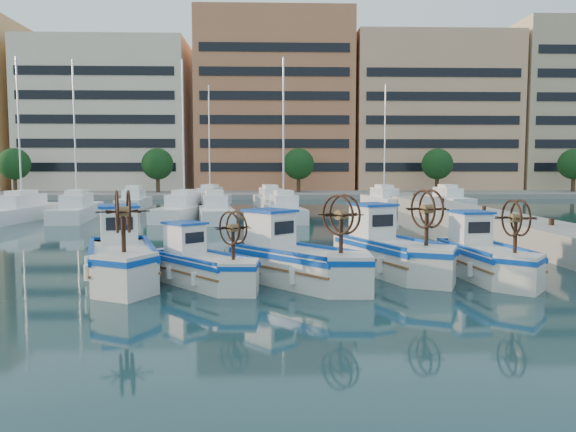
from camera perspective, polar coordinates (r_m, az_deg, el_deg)
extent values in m
plane|color=#1A3C44|center=(19.09, -2.84, -6.52)|extent=(300.00, 300.00, 0.00)
cube|color=gray|center=(29.72, 23.40, -1.61)|extent=(3.00, 60.00, 1.20)
cube|color=gray|center=(85.77, -2.06, 2.65)|extent=(180.00, 40.00, 0.60)
cube|color=beige|center=(87.20, -17.60, 9.57)|extent=(23.00, 14.00, 21.00)
cube|color=black|center=(80.51, -18.97, 9.93)|extent=(21.16, 0.12, 18.90)
cube|color=#C4744C|center=(84.22, -1.40, 11.33)|extent=(22.00, 14.00, 25.00)
cube|color=black|center=(77.26, -1.36, 11.91)|extent=(20.24, 0.12, 22.50)
cube|color=#E1A77D|center=(87.33, 14.11, 9.97)|extent=(23.00, 14.00, 22.00)
cube|color=black|center=(80.64, 15.50, 10.36)|extent=(21.16, 0.12, 19.80)
cylinder|color=#3F2B19|center=(79.15, -25.98, 2.82)|extent=(0.50, 0.50, 3.00)
sphere|color=#19471B|center=(79.12, -26.06, 4.78)|extent=(4.00, 4.00, 4.00)
cylinder|color=#3F2B19|center=(73.65, -13.08, 3.07)|extent=(0.50, 0.50, 3.00)
sphere|color=#19471B|center=(73.61, -13.12, 5.17)|extent=(4.00, 4.00, 4.00)
cylinder|color=#3F2B19|center=(72.33, 1.07, 3.17)|extent=(0.50, 0.50, 3.00)
sphere|color=#19471B|center=(72.29, 1.08, 5.31)|extent=(4.00, 4.00, 4.00)
cylinder|color=#3F2B19|center=(75.41, 14.88, 3.08)|extent=(0.50, 0.50, 3.00)
sphere|color=#19471B|center=(75.38, 14.93, 5.13)|extent=(4.00, 4.00, 4.00)
cylinder|color=#3F2B19|center=(82.41, 26.97, 2.85)|extent=(0.50, 0.50, 3.00)
sphere|color=#19471B|center=(82.37, 27.05, 4.73)|extent=(4.00, 4.00, 4.00)
cube|color=white|center=(44.42, -25.38, 0.24)|extent=(3.07, 9.84, 1.00)
cylinder|color=silver|center=(44.35, -25.65, 7.34)|extent=(0.12, 0.12, 11.00)
cube|color=white|center=(44.04, -20.62, 0.37)|extent=(3.58, 10.35, 1.00)
cylinder|color=silver|center=(43.97, -20.84, 7.53)|extent=(0.12, 0.12, 11.00)
cube|color=white|center=(41.86, -10.47, 0.38)|extent=(3.64, 9.43, 1.00)
cylinder|color=silver|center=(41.79, -10.59, 7.92)|extent=(0.12, 0.12, 11.00)
cube|color=white|center=(40.97, -7.50, 0.32)|extent=(3.77, 10.25, 1.00)
cube|color=white|center=(40.28, -0.46, 0.29)|extent=(3.19, 8.14, 1.00)
cylinder|color=silver|center=(40.20, -0.46, 8.12)|extent=(0.12, 0.12, 11.00)
cube|color=white|center=(53.15, -15.36, 1.25)|extent=(2.60, 7.38, 1.00)
cube|color=white|center=(54.33, -7.92, 1.46)|extent=(3.54, 9.20, 1.00)
cylinder|color=silver|center=(54.27, -7.99, 7.27)|extent=(0.12, 0.12, 11.00)
cube|color=white|center=(52.99, -1.82, 1.42)|extent=(3.51, 9.12, 1.00)
cube|color=white|center=(54.13, 9.72, 1.42)|extent=(3.22, 8.81, 1.00)
cylinder|color=silver|center=(54.07, 9.81, 7.25)|extent=(0.12, 0.12, 11.00)
cube|color=white|center=(56.05, 15.89, 1.42)|extent=(2.58, 8.98, 1.00)
cube|color=silver|center=(19.55, -16.57, -4.71)|extent=(3.29, 5.03, 1.16)
cube|color=#0D41AD|center=(19.48, -16.61, -3.43)|extent=(3.39, 5.18, 0.18)
cube|color=blue|center=(19.49, -16.60, -3.64)|extent=(2.73, 4.46, 0.07)
cube|color=white|center=(20.71, -16.83, -0.86)|extent=(1.59, 1.74, 1.22)
cube|color=#0D41AD|center=(20.65, -16.87, 0.97)|extent=(1.80, 1.94, 0.09)
cylinder|color=#331E14|center=(17.40, -16.37, -1.82)|extent=(0.13, 0.13, 1.28)
cylinder|color=brown|center=(17.34, -16.43, 0.44)|extent=(0.43, 0.40, 0.31)
torus|color=#331E14|center=(17.33, -16.98, 0.42)|extent=(0.46, 1.26, 1.30)
torus|color=#331E14|center=(17.35, -15.88, 0.45)|extent=(0.46, 1.26, 1.30)
cube|color=silver|center=(18.44, -8.59, -5.51)|extent=(3.64, 3.83, 0.93)
cube|color=#0D41AD|center=(18.37, -8.61, -4.44)|extent=(3.75, 3.94, 0.14)
cube|color=blue|center=(18.38, -8.61, -4.61)|extent=(3.13, 3.32, 0.05)
cube|color=white|center=(19.16, -10.43, -2.27)|extent=(1.48, 1.50, 0.97)
cube|color=#0D41AD|center=(19.10, -10.45, -0.70)|extent=(1.67, 1.69, 0.07)
cylinder|color=#331E14|center=(17.01, -5.59, -3.04)|extent=(0.11, 0.11, 1.02)
cylinder|color=brown|center=(16.94, -5.61, -1.21)|extent=(0.37, 0.37, 0.25)
torus|color=#331E14|center=(16.86, -5.97, -1.24)|extent=(0.73, 0.81, 1.03)
torus|color=#331E14|center=(17.02, -5.26, -1.18)|extent=(0.73, 0.81, 1.03)
cube|color=silver|center=(18.41, 0.84, -5.18)|extent=(4.40, 4.57, 1.11)
cube|color=#0D41AD|center=(18.34, 0.84, -3.88)|extent=(4.53, 4.71, 0.17)
cube|color=blue|center=(18.35, 0.84, -4.08)|extent=(3.79, 3.96, 0.06)
cube|color=white|center=(19.16, -1.84, -1.34)|extent=(1.79, 1.80, 1.16)
cube|color=#0D41AD|center=(19.10, -1.84, 0.56)|extent=(2.01, 2.03, 0.08)
cylinder|color=#331E14|center=(16.96, 5.40, -2.08)|extent=(0.13, 0.13, 1.23)
cylinder|color=brown|center=(16.89, 5.42, 0.13)|extent=(0.45, 0.45, 0.30)
torus|color=#331E14|center=(16.77, 5.06, 0.10)|extent=(0.89, 0.97, 1.24)
torus|color=#331E14|center=(17.01, 5.77, 0.16)|extent=(0.89, 0.97, 1.24)
cube|color=silver|center=(20.49, 10.46, -4.17)|extent=(3.53, 4.98, 1.15)
cube|color=#0D41AD|center=(20.43, 10.48, -2.96)|extent=(3.64, 5.13, 0.17)
cube|color=blue|center=(20.44, 10.48, -3.16)|extent=(2.96, 4.40, 0.07)
cube|color=white|center=(21.43, 8.54, -0.58)|extent=(1.64, 1.76, 1.20)
cube|color=#0D41AD|center=(21.38, 8.57, 1.17)|extent=(1.86, 1.98, 0.09)
cylinder|color=#331E14|center=(18.76, 13.89, -1.36)|extent=(0.13, 0.13, 1.27)
cylinder|color=brown|center=(18.70, 13.94, 0.70)|extent=(0.44, 0.41, 0.31)
torus|color=#331E14|center=(18.60, 13.54, 0.68)|extent=(0.55, 1.21, 1.28)
torus|color=#331E14|center=(18.80, 14.33, 0.71)|extent=(0.55, 1.21, 1.28)
cube|color=silver|center=(20.50, 19.44, -4.52)|extent=(2.26, 4.35, 1.04)
cube|color=#0D41AD|center=(20.44, 19.47, -3.42)|extent=(2.32, 4.48, 0.16)
cube|color=blue|center=(20.45, 19.47, -3.59)|extent=(1.82, 3.89, 0.06)
cube|color=white|center=(21.41, 18.04, -1.20)|extent=(1.23, 1.41, 1.09)
cube|color=#0D41AD|center=(21.36, 18.08, 0.39)|extent=(1.40, 1.57, 0.08)
cylinder|color=#331E14|center=(18.80, 22.08, -2.05)|extent=(0.12, 0.12, 1.15)
cylinder|color=brown|center=(18.74, 22.14, -0.19)|extent=(0.35, 0.31, 0.28)
torus|color=#331E14|center=(18.67, 21.75, -0.19)|extent=(0.20, 1.16, 1.16)
torus|color=#331E14|center=(18.82, 22.53, -0.18)|extent=(0.20, 1.16, 1.16)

